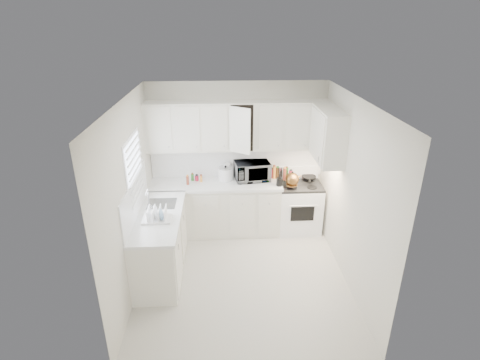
{
  "coord_description": "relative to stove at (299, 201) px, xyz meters",
  "views": [
    {
      "loc": [
        -0.27,
        -4.56,
        3.53
      ],
      "look_at": [
        0.0,
        0.7,
        1.25
      ],
      "focal_mm": 28.14,
      "sensor_mm": 36.0,
      "label": 1
    }
  ],
  "objects": [
    {
      "name": "countertop_back",
      "position": [
        -1.46,
        -0.01,
        0.36
      ],
      "size": [
        2.24,
        0.64,
        0.05
      ],
      "primitive_type": "cube",
      "color": "silver",
      "rests_on": "lower_cabinets_back"
    },
    {
      "name": "lower_cabinets_left",
      "position": [
        -2.27,
        -1.1,
        -0.12
      ],
      "size": [
        0.6,
        1.6,
        0.9
      ],
      "primitive_type": null,
      "color": "beige",
      "rests_on": "floor"
    },
    {
      "name": "spice_left_3",
      "position": [
        -1.7,
        0.03,
        0.45
      ],
      "size": [
        0.06,
        0.06,
        0.13
      ],
      "primitive_type": "cylinder",
      "color": "#F9983A",
      "rests_on": "countertop_back"
    },
    {
      "name": "wall_left",
      "position": [
        -2.57,
        -1.3,
        0.73
      ],
      "size": [
        0.0,
        3.2,
        3.2
      ],
      "primitive_type": "plane",
      "rotation": [
        1.57,
        0.0,
        1.57
      ],
      "color": "beige",
      "rests_on": "ground"
    },
    {
      "name": "backsplash_left",
      "position": [
        -2.56,
        -1.1,
        0.66
      ],
      "size": [
        0.02,
        1.6,
        0.55
      ],
      "primitive_type": "cube",
      "color": "silver",
      "rests_on": "wall_left"
    },
    {
      "name": "upper_cabinets_back",
      "position": [
        -1.07,
        0.13,
        0.93
      ],
      "size": [
        3.0,
        0.33,
        0.8
      ],
      "primitive_type": null,
      "color": "beige",
      "rests_on": "wall_back"
    },
    {
      "name": "window_blinds",
      "position": [
        -2.55,
        -0.95,
        0.98
      ],
      "size": [
        0.06,
        0.96,
        1.06
      ],
      "primitive_type": null,
      "color": "white",
      "rests_on": "wall_left"
    },
    {
      "name": "frying_pan",
      "position": [
        0.18,
        0.16,
        0.4
      ],
      "size": [
        0.31,
        0.45,
        0.04
      ],
      "primitive_type": null,
      "rotation": [
        0.0,
        0.0,
        -0.14
      ],
      "color": "black",
      "rests_on": "stove"
    },
    {
      "name": "spice_left_1",
      "position": [
        -1.85,
        0.03,
        0.45
      ],
      "size": [
        0.06,
        0.06,
        0.13
      ],
      "primitive_type": "cylinder",
      "color": "#277125",
      "rests_on": "countertop_back"
    },
    {
      "name": "sink",
      "position": [
        -2.26,
        -0.75,
        0.5
      ],
      "size": [
        0.42,
        0.38,
        0.3
      ],
      "primitive_type": null,
      "color": "gray",
      "rests_on": "countertop_left"
    },
    {
      "name": "sauce_right_6",
      "position": [
        -0.16,
        0.16,
        0.48
      ],
      "size": [
        0.06,
        0.06,
        0.19
      ],
      "primitive_type": "cylinder",
      "color": "#B61836",
      "rests_on": "countertop_back"
    },
    {
      "name": "countertop_left",
      "position": [
        -2.26,
        -1.1,
        0.36
      ],
      "size": [
        0.64,
        1.62,
        0.05
      ],
      "primitive_type": "cube",
      "color": "silver",
      "rests_on": "lower_cabinets_left"
    },
    {
      "name": "dish_rack",
      "position": [
        -2.26,
        -1.24,
        0.49
      ],
      "size": [
        0.39,
        0.3,
        0.21
      ],
      "primitive_type": null,
      "rotation": [
        0.0,
        0.0,
        0.02
      ],
      "color": "white",
      "rests_on": "countertop_left"
    },
    {
      "name": "tea_kettle",
      "position": [
        -0.18,
        -0.16,
        0.5
      ],
      "size": [
        0.29,
        0.25,
        0.26
      ],
      "primitive_type": null,
      "rotation": [
        0.0,
        0.0,
        -0.05
      ],
      "color": "brown",
      "rests_on": "stove"
    },
    {
      "name": "ceiling",
      "position": [
        -1.07,
        -1.3,
        2.03
      ],
      "size": [
        3.2,
        3.2,
        0.0
      ],
      "primitive_type": "plane",
      "rotation": [
        3.14,
        0.0,
        0.0
      ],
      "color": "white",
      "rests_on": "ground"
    },
    {
      "name": "wall_back",
      "position": [
        -1.07,
        0.3,
        0.73
      ],
      "size": [
        3.0,
        0.0,
        3.0
      ],
      "primitive_type": "plane",
      "rotation": [
        1.57,
        0.0,
        0.0
      ],
      "color": "beige",
      "rests_on": "ground"
    },
    {
      "name": "paper_towel",
      "position": [
        -1.25,
        0.2,
        0.52
      ],
      "size": [
        0.12,
        0.12,
        0.27
      ],
      "primitive_type": "cylinder",
      "color": "white",
      "rests_on": "countertop_back"
    },
    {
      "name": "wall_front",
      "position": [
        -1.07,
        -2.9,
        0.73
      ],
      "size": [
        3.0,
        0.0,
        3.0
      ],
      "primitive_type": "plane",
      "rotation": [
        -1.57,
        0.0,
        0.0
      ],
      "color": "beige",
      "rests_on": "ground"
    },
    {
      "name": "upper_cabinets_right",
      "position": [
        0.26,
        -0.48,
        0.93
      ],
      "size": [
        0.33,
        0.9,
        0.8
      ],
      "primitive_type": null,
      "color": "beige",
      "rests_on": "wall_right"
    },
    {
      "name": "sauce_right_2",
      "position": [
        -0.38,
        0.16,
        0.48
      ],
      "size": [
        0.06,
        0.06,
        0.19
      ],
      "primitive_type": "cylinder",
      "color": "#533417",
      "rests_on": "countertop_back"
    },
    {
      "name": "stove",
      "position": [
        0.0,
        0.0,
        0.0
      ],
      "size": [
        0.74,
        0.61,
        1.13
      ],
      "primitive_type": null,
      "rotation": [
        0.0,
        0.0,
        0.0
      ],
      "color": "white",
      "rests_on": "floor"
    },
    {
      "name": "sauce_right_0",
      "position": [
        -0.49,
        0.16,
        0.48
      ],
      "size": [
        0.06,
        0.06,
        0.19
      ],
      "primitive_type": "cylinder",
      "color": "#B61836",
      "rests_on": "countertop_back"
    },
    {
      "name": "sauce_right_4",
      "position": [
        -0.27,
        0.16,
        0.48
      ],
      "size": [
        0.06,
        0.06,
        0.19
      ],
      "primitive_type": "cylinder",
      "color": "brown",
      "rests_on": "countertop_back"
    },
    {
      "name": "rice_cooker",
      "position": [
        -1.29,
        0.12,
        0.51
      ],
      "size": [
        0.29,
        0.29,
        0.26
      ],
      "primitive_type": null,
      "rotation": [
        0.0,
        0.0,
        -0.14
      ],
      "color": "white",
      "rests_on": "countertop_back"
    },
    {
      "name": "utensil_crock",
      "position": [
        -0.39,
        -0.18,
        0.55
      ],
      "size": [
        0.12,
        0.12,
        0.33
      ],
      "primitive_type": null,
      "rotation": [
        0.0,
        0.0,
        0.07
      ],
      "color": "black",
      "rests_on": "countertop_back"
    },
    {
      "name": "lower_cabinets_back",
      "position": [
        -1.46,
        -0.0,
        -0.12
      ],
      "size": [
        2.22,
        0.6,
        0.9
      ],
      "primitive_type": null,
      "color": "beige",
      "rests_on": "floor"
    },
    {
      "name": "sauce_right_5",
      "position": [
        -0.22,
        0.1,
        0.48
      ],
      "size": [
        0.06,
        0.06,
        0.19
      ],
      "primitive_type": "cylinder",
      "color": "#277125",
      "rests_on": "countertop_back"
    },
    {
      "name": "spice_left_2",
      "position": [
        -1.77,
        0.12,
        0.45
      ],
      "size": [
        0.06,
        0.06,
        0.13
      ],
      "primitive_type": "cylinder",
      "color": "#B61836",
      "rests_on": "countertop_back"
    },
    {
      "name": "spice_left_0",
      "position": [
        -1.92,
        0.12,
        0.45
      ],
      "size": [
        0.06,
        0.06,
        0.13
      ],
      "primitive_type": "cylinder",
      "color": "brown",
      "rests_on": "countertop_back"
    },
    {
      "name": "wall_right",
      "position": [
        0.43,
        -1.3,
        0.73
      ],
      "size": [
        0.0,
        3.2,
        3.2
      ],
      "primitive_type": "plane",
      "rotation": [
        1.57,
        0.0,
        -1.57
      ],
      "color": "beige",
      "rests_on": "ground"
    },
    {
      "name": "backsplash_back",
      "position": [
        -1.07,
        0.29,
        0.66
      ],
      "size": [
        2.98,
        0.02,
        0.55
      ],
      "primitive_type": "cube",
      "color": "silver",
      "rests_on": "wall_back"
    },
    {
      "name": "sauce_right_1",
      "position": [
        -0.44,
        0.1,
        0.48
      ],
      "size": [
        0.06,
        0.06,
        0.19
      ],
      "primitive_type": "cylinder",
      "color": "#F9983A",
      "rests_on": "countertop_back"
    },
    {
      "name": "microwave",
      "position": [
        -0.83,
        0.1,
        0.58
      ],
      "size": [
        0.62,
        0.41,
        0.39
      ],
      "primitive_type": "imported",
      "rotation": [
        0.0,
        0.0,
        0.15
      ],
      "color": "gray",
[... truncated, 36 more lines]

